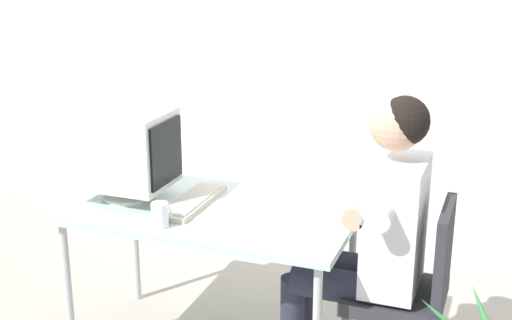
{
  "coord_description": "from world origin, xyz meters",
  "views": [
    {
      "loc": [
        1.22,
        -2.67,
        1.88
      ],
      "look_at": [
        0.22,
        0.0,
        0.97
      ],
      "focal_mm": 49.09,
      "sensor_mm": 36.0,
      "label": 1
    }
  ],
  "objects_px": {
    "person_seated": "(370,231)",
    "desk": "(211,219)",
    "keyboard": "(193,201)",
    "office_chair": "(411,286)",
    "crt_monitor": "(127,150)",
    "desk_mug": "(160,215)"
  },
  "relations": [
    {
      "from": "keyboard",
      "to": "office_chair",
      "type": "distance_m",
      "value": 1.03
    },
    {
      "from": "crt_monitor",
      "to": "keyboard",
      "type": "height_order",
      "value": "crt_monitor"
    },
    {
      "from": "crt_monitor",
      "to": "person_seated",
      "type": "xyz_separation_m",
      "value": [
        1.12,
        0.04,
        -0.25
      ]
    },
    {
      "from": "desk",
      "to": "keyboard",
      "type": "relative_size",
      "value": 2.79
    },
    {
      "from": "person_seated",
      "to": "keyboard",
      "type": "bearing_deg",
      "value": -179.34
    },
    {
      "from": "crt_monitor",
      "to": "office_chair",
      "type": "height_order",
      "value": "crt_monitor"
    },
    {
      "from": "keyboard",
      "to": "desk_mug",
      "type": "relative_size",
      "value": 4.35
    },
    {
      "from": "keyboard",
      "to": "desk_mug",
      "type": "height_order",
      "value": "desk_mug"
    },
    {
      "from": "desk",
      "to": "office_chair",
      "type": "bearing_deg",
      "value": 1.3
    },
    {
      "from": "desk",
      "to": "office_chair",
      "type": "distance_m",
      "value": 0.92
    },
    {
      "from": "keyboard",
      "to": "desk",
      "type": "bearing_deg",
      "value": -6.51
    },
    {
      "from": "crt_monitor",
      "to": "person_seated",
      "type": "distance_m",
      "value": 1.15
    },
    {
      "from": "office_chair",
      "to": "person_seated",
      "type": "relative_size",
      "value": 0.66
    },
    {
      "from": "crt_monitor",
      "to": "person_seated",
      "type": "relative_size",
      "value": 0.32
    },
    {
      "from": "office_chair",
      "to": "person_seated",
      "type": "bearing_deg",
      "value": 180.0
    },
    {
      "from": "crt_monitor",
      "to": "desk_mug",
      "type": "bearing_deg",
      "value": -39.92
    },
    {
      "from": "office_chair",
      "to": "desk",
      "type": "bearing_deg",
      "value": -178.7
    },
    {
      "from": "desk_mug",
      "to": "crt_monitor",
      "type": "bearing_deg",
      "value": 140.08
    },
    {
      "from": "desk",
      "to": "keyboard",
      "type": "xyz_separation_m",
      "value": [
        -0.1,
        0.01,
        0.07
      ]
    },
    {
      "from": "keyboard",
      "to": "office_chair",
      "type": "bearing_deg",
      "value": 0.54
    },
    {
      "from": "person_seated",
      "to": "desk",
      "type": "bearing_deg",
      "value": -178.37
    },
    {
      "from": "keyboard",
      "to": "person_seated",
      "type": "xyz_separation_m",
      "value": [
        0.82,
        0.01,
        -0.03
      ]
    }
  ]
}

